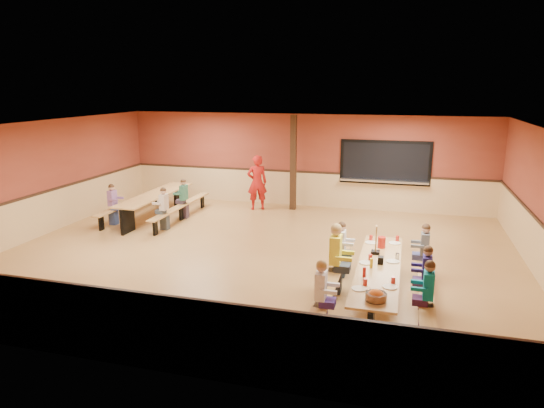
# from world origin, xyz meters

# --- Properties ---
(ground) EXTENTS (12.00, 12.00, 0.00)m
(ground) POSITION_xyz_m (0.00, 0.00, 0.00)
(ground) COLOR olive
(ground) RESTS_ON ground
(room_envelope) EXTENTS (12.04, 10.04, 3.02)m
(room_envelope) POSITION_xyz_m (0.00, 0.00, 0.69)
(room_envelope) COLOR brown
(room_envelope) RESTS_ON ground
(kitchen_pass_through) EXTENTS (2.78, 0.28, 1.38)m
(kitchen_pass_through) POSITION_xyz_m (2.60, 4.96, 1.49)
(kitchen_pass_through) COLOR black
(kitchen_pass_through) RESTS_ON ground
(structural_post) EXTENTS (0.18, 0.18, 3.00)m
(structural_post) POSITION_xyz_m (-0.20, 4.40, 1.50)
(structural_post) COLOR black
(structural_post) RESTS_ON ground
(cafeteria_table_main) EXTENTS (1.91, 3.70, 0.74)m
(cafeteria_table_main) POSITION_xyz_m (2.88, -2.01, 0.53)
(cafeteria_table_main) COLOR #B28346
(cafeteria_table_main) RESTS_ON ground
(cafeteria_table_second) EXTENTS (1.91, 3.70, 0.74)m
(cafeteria_table_second) POSITION_xyz_m (-3.91, 2.25, 0.53)
(cafeteria_table_second) COLOR #B28346
(cafeteria_table_second) RESTS_ON ground
(seated_child_white_left) EXTENTS (0.36, 0.30, 1.19)m
(seated_child_white_left) POSITION_xyz_m (2.05, -3.25, 0.60)
(seated_child_white_left) COLOR white
(seated_child_white_left) RESTS_ON ground
(seated_adult_yellow) EXTENTS (0.44, 0.36, 1.35)m
(seated_adult_yellow) POSITION_xyz_m (2.05, -1.67, 0.67)
(seated_adult_yellow) COLOR yellow
(seated_adult_yellow) RESTS_ON ground
(seated_child_grey_left) EXTENTS (0.35, 0.28, 1.16)m
(seated_child_grey_left) POSITION_xyz_m (2.05, -0.85, 0.58)
(seated_child_grey_left) COLOR white
(seated_child_grey_left) RESTS_ON ground
(seated_child_teal_right) EXTENTS (0.35, 0.29, 1.18)m
(seated_child_teal_right) POSITION_xyz_m (3.70, -2.77, 0.59)
(seated_child_teal_right) COLOR #0D879C
(seated_child_teal_right) RESTS_ON ground
(seated_child_navy_right) EXTENTS (0.34, 0.28, 1.16)m
(seated_child_navy_right) POSITION_xyz_m (3.70, -1.95, 0.58)
(seated_child_navy_right) COLOR navy
(seated_child_navy_right) RESTS_ON ground
(seated_child_char_right) EXTENTS (0.35, 0.29, 1.18)m
(seated_child_char_right) POSITION_xyz_m (3.70, -0.60, 0.59)
(seated_child_char_right) COLOR #565B61
(seated_child_char_right) RESTS_ON ground
(seated_child_purple_sec) EXTENTS (0.35, 0.28, 1.16)m
(seated_child_purple_sec) POSITION_xyz_m (-4.74, 1.29, 0.58)
(seated_child_purple_sec) COLOR #835688
(seated_child_purple_sec) RESTS_ON ground
(seated_child_green_sec) EXTENTS (0.35, 0.29, 1.17)m
(seated_child_green_sec) POSITION_xyz_m (-3.09, 2.48, 0.59)
(seated_child_green_sec) COLOR #33735B
(seated_child_green_sec) RESTS_ON ground
(seated_child_tan_sec) EXTENTS (0.35, 0.28, 1.17)m
(seated_child_tan_sec) POSITION_xyz_m (-3.09, 1.24, 0.58)
(seated_child_tan_sec) COLOR #C2AD9B
(seated_child_tan_sec) RESTS_ON ground
(standing_woman) EXTENTS (0.76, 0.66, 1.76)m
(standing_woman) POSITION_xyz_m (-1.30, 4.08, 0.88)
(standing_woman) COLOR #B11714
(standing_woman) RESTS_ON ground
(punch_pitcher) EXTENTS (0.16, 0.16, 0.22)m
(punch_pitcher) POSITION_xyz_m (2.86, -0.96, 0.85)
(punch_pitcher) COLOR red
(punch_pitcher) RESTS_ON cafeteria_table_main
(chip_bowl) EXTENTS (0.32, 0.32, 0.15)m
(chip_bowl) POSITION_xyz_m (2.93, -3.47, 0.81)
(chip_bowl) COLOR orange
(chip_bowl) RESTS_ON cafeteria_table_main
(napkin_dispenser) EXTENTS (0.10, 0.14, 0.13)m
(napkin_dispenser) POSITION_xyz_m (2.90, -1.87, 0.80)
(napkin_dispenser) COLOR black
(napkin_dispenser) RESTS_ON cafeteria_table_main
(condiment_mustard) EXTENTS (0.06, 0.06, 0.17)m
(condiment_mustard) POSITION_xyz_m (2.75, -2.12, 0.82)
(condiment_mustard) COLOR yellow
(condiment_mustard) RESTS_ON cafeteria_table_main
(condiment_ketchup) EXTENTS (0.06, 0.06, 0.17)m
(condiment_ketchup) POSITION_xyz_m (2.67, -2.58, 0.82)
(condiment_ketchup) COLOR #B2140F
(condiment_ketchup) RESTS_ON cafeteria_table_main
(table_paddle) EXTENTS (0.16, 0.16, 0.56)m
(table_paddle) POSITION_xyz_m (2.77, -1.36, 0.88)
(table_paddle) COLOR black
(table_paddle) RESTS_ON cafeteria_table_main
(place_settings) EXTENTS (0.65, 3.30, 0.11)m
(place_settings) POSITION_xyz_m (2.88, -2.01, 0.80)
(place_settings) COLOR beige
(place_settings) RESTS_ON cafeteria_table_main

